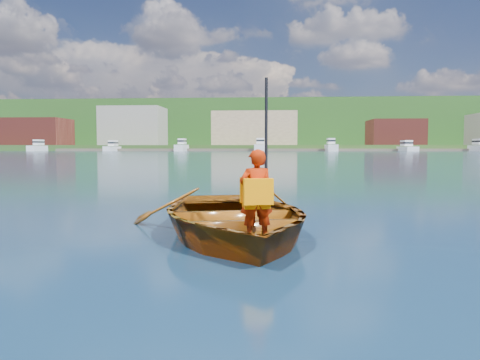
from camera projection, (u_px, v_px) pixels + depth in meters
name	position (u px, v px, depth m)	size (l,w,h in m)	color
ground	(135.00, 240.00, 6.10)	(600.00, 600.00, 0.00)	#13263C
rowboat	(232.00, 217.00, 6.35)	(3.70, 4.54, 0.83)	brown
child_paddler	(256.00, 195.00, 5.46)	(0.44, 0.41, 1.93)	#9D1C02
shoreline	(270.00, 130.00, 240.81)	(400.00, 140.00, 22.00)	#395B27
dock	(299.00, 150.00, 152.61)	(160.04, 9.54, 0.80)	brown
waterfront_buildings	(247.00, 129.00, 170.29)	(202.00, 16.00, 14.00)	brown
marina_yachts	(282.00, 147.00, 148.27)	(144.42, 12.44, 4.42)	white
hillside_trees	(286.00, 115.00, 240.71)	(319.28, 78.77, 23.25)	#382314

